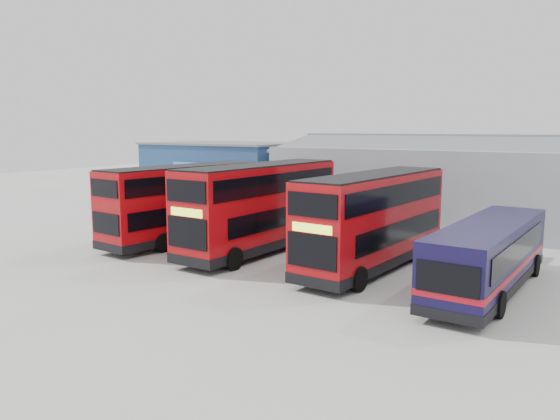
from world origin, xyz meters
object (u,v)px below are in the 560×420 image
object	(u,v)px
office_block	(227,173)
single_decker_blue	(488,258)
double_decker_right	(374,222)
panel_van	(169,197)
maintenance_shed	(516,186)
double_decker_centre	(261,209)
double_decker_left	(184,204)

from	to	relation	value
office_block	single_decker_blue	bearing A→B (deg)	-29.94
double_decker_right	panel_van	distance (m)	20.33
maintenance_shed	double_decker_right	xyz separation A→B (m)	(-3.30, -14.86, -0.46)
maintenance_shed	single_decker_blue	size ratio (longest dim) A/B	3.01
single_decker_blue	panel_van	distance (m)	25.48
office_block	double_decker_centre	bearing A→B (deg)	-45.79
office_block	panel_van	distance (m)	6.36
double_decker_right	double_decker_centre	bearing A→B (deg)	-176.95
single_decker_blue	panel_van	size ratio (longest dim) A/B	1.88
office_block	double_decker_right	bearing A→B (deg)	-34.50
office_block	double_decker_left	xyz separation A→B (m)	(7.45, -13.10, -0.46)
double_decker_left	double_decker_right	distance (m)	11.25
panel_van	office_block	bearing A→B (deg)	63.09
double_decker_centre	single_decker_blue	world-z (taller)	double_decker_centre
double_decker_centre	panel_van	world-z (taller)	double_decker_centre
office_block	single_decker_blue	xyz separation A→B (m)	(23.84, -13.73, -1.23)
office_block	panel_van	bearing A→B (deg)	-94.61
double_decker_left	maintenance_shed	bearing A→B (deg)	-129.05
double_decker_left	double_decker_centre	world-z (taller)	double_decker_centre
double_decker_left	panel_van	bearing A→B (deg)	-36.08
office_block	maintenance_shed	xyz separation A→B (m)	(22.00, 2.01, 0.02)
double_decker_right	double_decker_left	bearing A→B (deg)	-175.49
office_block	maintenance_shed	size ratio (longest dim) A/B	0.40
double_decker_centre	panel_van	distance (m)	14.61
double_decker_right	maintenance_shed	bearing A→B (deg)	80.70
maintenance_shed	double_decker_centre	distance (m)	17.63
single_decker_blue	panel_van	xyz separation A→B (m)	(-24.34, 7.53, -0.12)
office_block	double_decker_left	bearing A→B (deg)	-60.37
single_decker_blue	double_decker_centre	bearing A→B (deg)	-3.00
double_decker_left	single_decker_blue	bearing A→B (deg)	-177.33
office_block	double_decker_centre	world-z (taller)	office_block
double_decker_left	double_decker_centre	xyz separation A→B (m)	(5.03, 0.27, 0.12)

